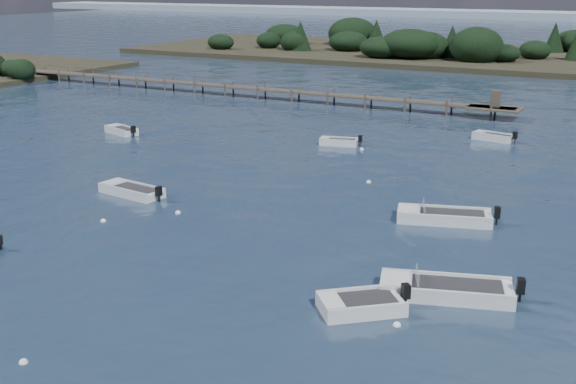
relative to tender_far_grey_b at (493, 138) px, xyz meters
The scene contains 16 objects.
ground 22.64m from the tender_far_grey_b, 105.82° to the left, with size 400.00×400.00×0.00m, color #182638.
tender_far_grey_b is the anchor object (origin of this frame).
dinghy_mid_white_a 32.13m from the tender_far_grey_b, 80.40° to the right, with size 6.00×3.61×1.38m.
dinghy_mid_grey 30.86m from the tender_far_grey_b, 121.31° to the right, with size 4.76×2.18×1.18m.
dinghy_mid_white_b 22.36m from the tender_far_grey_b, 83.66° to the right, with size 5.58×3.33×1.36m.
tender_far_grey 31.43m from the tender_far_grey_b, 156.56° to the right, with size 3.80×2.30×1.20m.
dinghy_extra_b 34.79m from the tender_far_grey_b, 85.42° to the right, with size 3.78×3.63×1.25m.
tender_far_white 12.99m from the tender_far_grey_b, 143.76° to the right, with size 3.45×1.87×1.16m.
buoy_a 44.47m from the tender_far_grey_b, 97.73° to the right, with size 0.32×0.32×0.32m, color white.
buoy_b 35.50m from the tender_far_grey_b, 82.70° to the right, with size 0.32×0.32×0.32m, color white.
buoy_c 34.15m from the tender_far_grey_b, 114.32° to the right, with size 0.32×0.32×0.32m, color white.
buoy_e 11.69m from the tender_far_grey_b, 134.82° to the right, with size 0.32×0.32×0.32m, color white.
buoy_extra_a 30.17m from the tender_far_grey_b, 112.04° to the right, with size 0.32×0.32×0.32m, color white.
buoy_extra_b 17.29m from the tender_far_grey_b, 104.00° to the right, with size 0.32×0.32×0.32m, color white.
jetty 29.59m from the tender_far_grey_b, 160.70° to the left, with size 64.50×3.20×3.40m.
distant_haze 214.54m from the tender_far_grey_b, 116.63° to the left, with size 280.00×20.00×2.40m, color #8291A0.
Camera 1 is at (18.94, -21.17, 12.87)m, focal length 45.00 mm.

